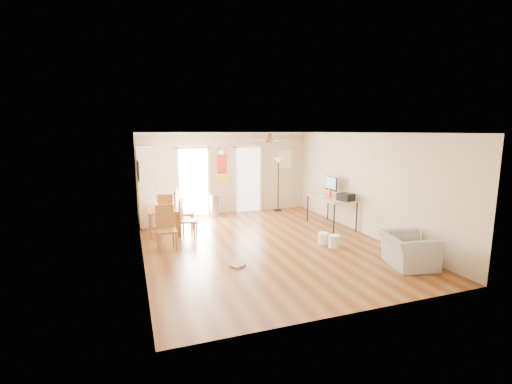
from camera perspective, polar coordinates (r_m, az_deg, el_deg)
name	(u,v)px	position (r m, az deg, el deg)	size (l,w,h in m)	color
floor	(264,244)	(8.59, 1.36, -8.23)	(7.00, 7.00, 0.00)	brown
ceiling	(265,133)	(8.17, 1.43, 9.40)	(5.50, 7.00, 0.00)	silver
wall_back	(226,173)	(11.58, -4.83, 3.01)	(5.50, 0.04, 2.60)	beige
wall_front	(354,228)	(5.23, 15.31, -5.50)	(5.50, 0.04, 2.60)	beige
wall_left	(140,197)	(7.74, -17.97, -0.76)	(0.04, 7.00, 2.60)	beige
wall_right	(365,184)	(9.60, 16.91, 1.24)	(0.04, 7.00, 2.60)	beige
crown_molding	(265,135)	(8.17, 1.43, 9.12)	(5.50, 7.00, 0.08)	white
kitchen_doorway	(193,182)	(11.38, -9.91, 1.51)	(0.90, 0.10, 2.10)	white
bathroom_doorway	(248,180)	(11.81, -1.27, 1.95)	(0.80, 0.10, 2.10)	white
wall_decal	(222,166)	(11.51, -5.42, 4.21)	(0.46, 0.03, 1.10)	red
ac_grille	(285,159)	(12.20, 4.57, 5.23)	(0.50, 0.04, 0.60)	white
framed_poster	(138,171)	(9.08, -18.23, 3.25)	(0.04, 0.66, 0.48)	black
ceiling_fan	(270,141)	(7.89, 2.22, 8.15)	(1.24, 1.24, 0.20)	#593819
bookshelf	(146,186)	(10.56, -17.11, 0.88)	(0.44, 0.99, 2.20)	white
dining_table	(163,220)	(9.78, -14.51, -4.28)	(0.80, 1.33, 0.66)	#A05A33
dining_chair_right_a	(185,211)	(9.71, -11.29, -2.94)	(0.45, 0.45, 1.10)	olive
dining_chair_right_b	(189,219)	(9.11, -10.67, -4.19)	(0.40, 0.40, 0.97)	#A66D35
dining_chair_near	(166,228)	(8.25, -14.05, -5.64)	(0.41, 0.41, 1.00)	olive
dining_chair_far	(167,211)	(10.05, -13.97, -2.96)	(0.40, 0.40, 0.98)	#9B6632
trash_can	(215,206)	(11.31, -6.52, -2.15)	(0.31, 0.31, 0.66)	#B8B8BA
torchiere_lamp	(278,184)	(11.95, 3.56, 1.22)	(0.33, 0.33, 1.77)	black
computer_desk	(331,212)	(10.24, 11.80, -3.11)	(0.76, 1.52, 0.82)	tan
imac	(331,186)	(10.43, 11.84, 0.93)	(0.08, 0.59, 0.55)	black
keyboard	(322,196)	(10.34, 10.50, -0.60)	(0.12, 0.36, 0.01)	white
printer	(346,197)	(9.80, 14.08, -0.76)	(0.32, 0.38, 0.19)	black
orange_bottle	(330,193)	(10.17, 11.66, -0.09)	(0.09, 0.09, 0.26)	#FF5816
wastebasket_a	(323,238)	(8.67, 10.65, -7.27)	(0.24, 0.24, 0.27)	white
wastebasket_b	(334,241)	(8.46, 12.32, -7.69)	(0.25, 0.25, 0.29)	white
floor_cloth	(238,266)	(7.23, -2.91, -11.60)	(0.26, 0.20, 0.04)	gray
armchair	(408,250)	(7.74, 23.00, -8.53)	(1.00, 0.87, 0.65)	gray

